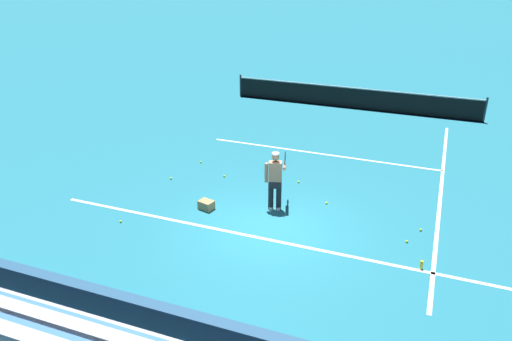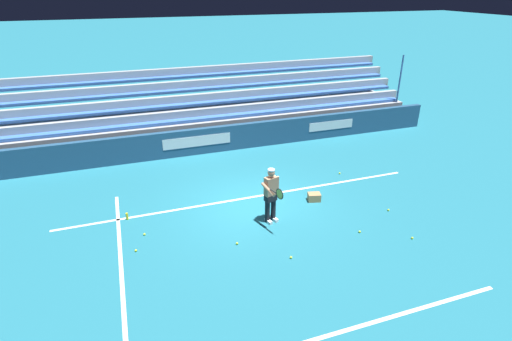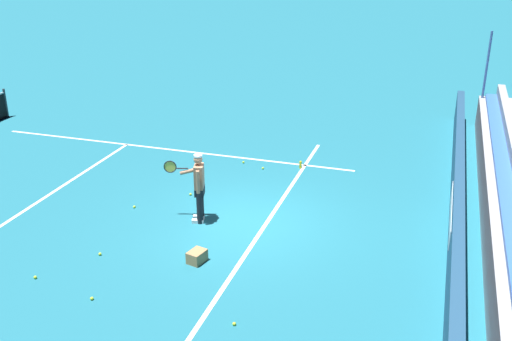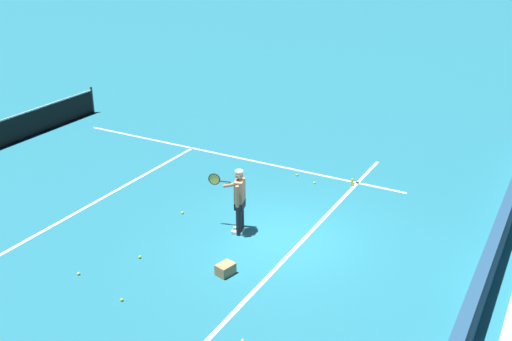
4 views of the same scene
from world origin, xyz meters
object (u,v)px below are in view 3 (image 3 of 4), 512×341
tennis_ball_toward_net (100,254)px  water_bottle (300,165)px  tennis_ball_far_left (243,162)px  tennis_ball_near_player (191,194)px  ball_box_cardboard (197,257)px  tennis_ball_far_right (134,207)px  tennis_player (198,187)px  tennis_ball_stray_back (263,168)px  tennis_ball_by_box (234,324)px  tennis_ball_midcourt (92,298)px  tennis_ball_on_baseline (35,277)px

tennis_ball_toward_net → water_bottle: 6.92m
tennis_ball_far_left → tennis_ball_near_player: 2.71m
ball_box_cardboard → tennis_ball_far_right: size_ratio=6.06×
tennis_player → tennis_ball_toward_net: (-2.20, 1.42, -0.86)m
tennis_ball_stray_back → tennis_ball_toward_net: 6.15m
tennis_ball_far_right → water_bottle: size_ratio=0.30×
ball_box_cardboard → water_bottle: ball_box_cardboard is taller
ball_box_cardboard → tennis_ball_by_box: size_ratio=6.06×
tennis_ball_far_left → water_bottle: water_bottle is taller
tennis_ball_stray_back → tennis_ball_far_left: bearing=68.0°
ball_box_cardboard → tennis_ball_midcourt: bearing=144.5°
tennis_ball_by_box → tennis_ball_far_right: size_ratio=1.00×
tennis_ball_midcourt → tennis_ball_stray_back: bearing=-8.8°
tennis_ball_stray_back → tennis_ball_near_player: same height
tennis_ball_far_right → water_bottle: 5.17m
tennis_ball_midcourt → tennis_ball_near_player: size_ratio=1.00×
tennis_player → tennis_ball_on_baseline: size_ratio=25.98×
tennis_ball_toward_net → water_bottle: bearing=-25.0°
water_bottle → ball_box_cardboard: bearing=172.2°
tennis_ball_midcourt → tennis_ball_far_left: bearing=-3.3°
ball_box_cardboard → tennis_ball_far_left: 5.81m
tennis_ball_on_baseline → water_bottle: bearing=-26.2°
tennis_ball_far_left → tennis_ball_toward_net: (-6.13, 1.19, 0.00)m
tennis_ball_stray_back → tennis_ball_on_baseline: 7.55m
tennis_player → tennis_ball_by_box: 4.32m
tennis_ball_toward_net → tennis_ball_far_left: bearing=-11.0°
tennis_ball_stray_back → tennis_ball_far_right: 4.21m
tennis_ball_midcourt → water_bottle: size_ratio=0.30×
tennis_ball_by_box → tennis_ball_midcourt: size_ratio=1.00×
tennis_ball_toward_net → water_bottle: size_ratio=0.30×
tennis_ball_far_right → tennis_ball_stray_back: bearing=-33.6°
tennis_ball_far_right → tennis_ball_toward_net: bearing=-169.4°
tennis_ball_midcourt → tennis_ball_far_right: size_ratio=1.00×
tennis_ball_far_left → tennis_ball_midcourt: 7.67m
ball_box_cardboard → water_bottle: size_ratio=1.82×
tennis_ball_by_box → tennis_ball_midcourt: (-0.09, 2.86, 0.00)m
tennis_ball_by_box → tennis_ball_on_baseline: 4.37m
tennis_ball_midcourt → water_bottle: bearing=-15.6°
tennis_ball_stray_back → tennis_ball_far_right: size_ratio=1.00×
tennis_ball_stray_back → ball_box_cardboard: bearing=-177.6°
tennis_ball_far_left → tennis_ball_by_box: (-7.56, -2.43, 0.00)m
tennis_ball_toward_net → tennis_ball_midcourt: (-1.52, -0.75, 0.00)m
tennis_ball_toward_net → tennis_ball_near_player: (3.49, -0.61, 0.00)m
ball_box_cardboard → tennis_ball_toward_net: (-0.40, 2.12, -0.10)m
tennis_ball_by_box → water_bottle: (7.69, 0.69, 0.08)m
tennis_ball_stray_back → water_bottle: size_ratio=0.30×
tennis_player → tennis_ball_stray_back: tennis_player is taller
tennis_ball_on_baseline → water_bottle: water_bottle is taller
tennis_ball_by_box → tennis_ball_near_player: same height
tennis_ball_midcourt → tennis_ball_near_player: same height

